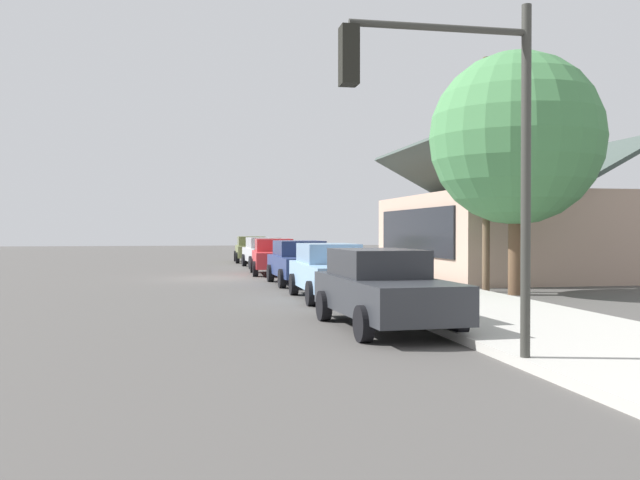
% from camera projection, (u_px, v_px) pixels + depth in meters
% --- Properties ---
extents(ground_plane, '(120.00, 120.00, 0.00)m').
position_uv_depth(ground_plane, '(217.00, 278.00, 28.10)').
color(ground_plane, '#4C4947').
extents(sidewalk_curb, '(60.00, 4.20, 0.16)m').
position_uv_depth(sidewalk_curb, '(350.00, 275.00, 29.16)').
color(sidewalk_curb, '#B2AFA8').
rests_on(sidewalk_curb, ground).
extents(car_olive, '(4.62, 2.16, 1.59)m').
position_uv_depth(car_olive, '(251.00, 249.00, 42.28)').
color(car_olive, olive).
rests_on(car_olive, ground).
extents(car_silver, '(4.57, 2.20, 1.59)m').
position_uv_depth(car_silver, '(264.00, 252.00, 36.52)').
color(car_silver, silver).
rests_on(car_silver, ground).
extents(car_cherry, '(4.51, 2.20, 1.59)m').
position_uv_depth(car_cherry, '(274.00, 256.00, 30.67)').
color(car_cherry, red).
rests_on(car_cherry, ground).
extents(car_navy, '(4.77, 2.15, 1.59)m').
position_uv_depth(car_navy, '(301.00, 262.00, 25.05)').
color(car_navy, navy).
rests_on(car_navy, ground).
extents(car_skyblue, '(4.90, 1.94, 1.59)m').
position_uv_depth(car_skyblue, '(331.00, 271.00, 19.58)').
color(car_skyblue, '#8CB7E0').
rests_on(car_skyblue, ground).
extents(car_charcoal, '(4.84, 2.16, 1.59)m').
position_uv_depth(car_charcoal, '(383.00, 288.00, 13.79)').
color(car_charcoal, '#2D3035').
rests_on(car_charcoal, ground).
extents(storefront_building, '(11.72, 7.96, 5.62)m').
position_uv_depth(storefront_building, '(500.00, 233.00, 29.31)').
color(storefront_building, tan).
rests_on(storefront_building, ground).
extents(shade_tree, '(5.26, 5.26, 7.41)m').
position_uv_depth(shade_tree, '(516.00, 139.00, 20.79)').
color(shade_tree, brown).
rests_on(shade_tree, ground).
extents(traffic_light_main, '(0.37, 2.79, 5.20)m').
position_uv_depth(traffic_light_main, '(456.00, 123.00, 9.54)').
color(traffic_light_main, '#383833').
rests_on(traffic_light_main, ground).
extents(utility_pole_wooden, '(1.80, 0.24, 7.50)m').
position_uv_depth(utility_pole_wooden, '(486.00, 169.00, 21.78)').
color(utility_pole_wooden, brown).
rests_on(utility_pole_wooden, ground).
extents(fire_hydrant_red, '(0.22, 0.22, 0.71)m').
position_uv_depth(fire_hydrant_red, '(284.00, 256.00, 39.22)').
color(fire_hydrant_red, red).
rests_on(fire_hydrant_red, sidewalk_curb).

